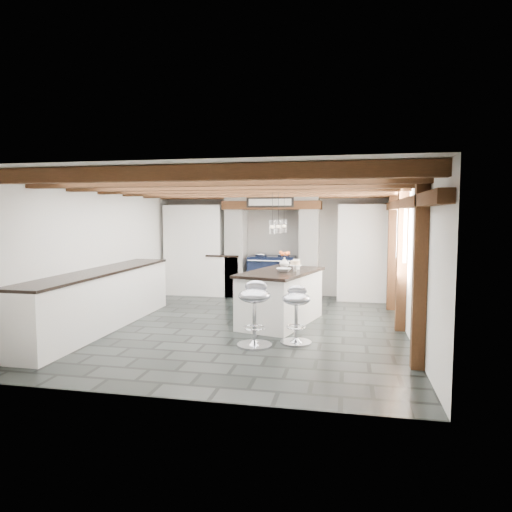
% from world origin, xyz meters
% --- Properties ---
extents(ground, '(6.00, 6.00, 0.00)m').
position_xyz_m(ground, '(0.00, 0.00, 0.00)').
color(ground, black).
rests_on(ground, ground).
extents(room_shell, '(6.00, 6.03, 6.00)m').
position_xyz_m(room_shell, '(-0.61, 1.42, 1.07)').
color(room_shell, silver).
rests_on(room_shell, ground).
extents(range_cooker, '(1.00, 0.63, 0.99)m').
position_xyz_m(range_cooker, '(0.00, 2.68, 0.47)').
color(range_cooker, black).
rests_on(range_cooker, ground).
extents(kitchen_island, '(1.36, 1.94, 1.16)m').
position_xyz_m(kitchen_island, '(0.54, 0.31, 0.45)').
color(kitchen_island, white).
rests_on(kitchen_island, ground).
extents(bar_stool_near, '(0.43, 0.43, 0.81)m').
position_xyz_m(bar_stool_near, '(0.92, -0.84, 0.50)').
color(bar_stool_near, silver).
rests_on(bar_stool_near, ground).
extents(bar_stool_far, '(0.50, 0.50, 0.89)m').
position_xyz_m(bar_stool_far, '(0.38, -1.09, 0.55)').
color(bar_stool_far, silver).
rests_on(bar_stool_far, ground).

